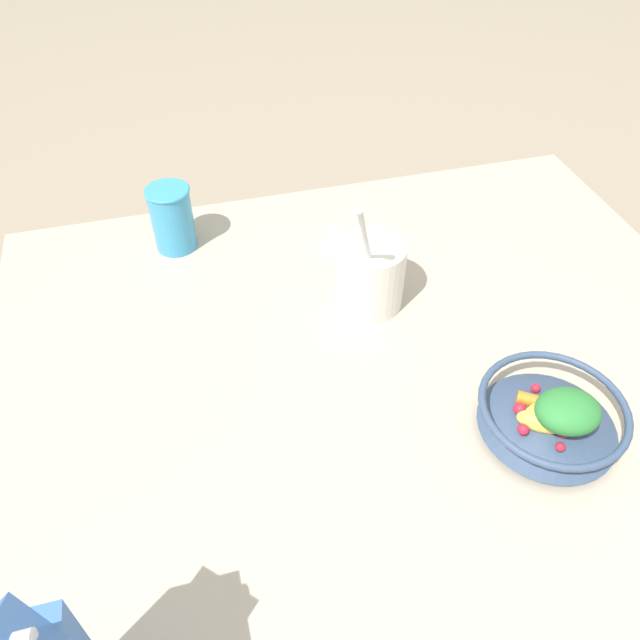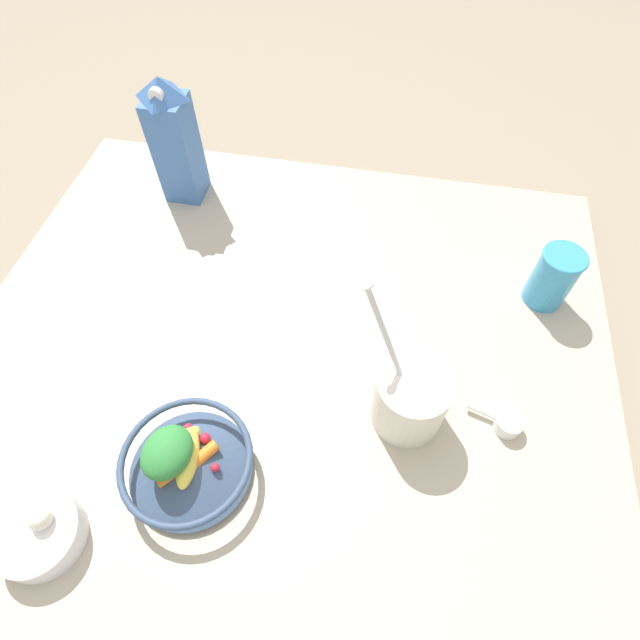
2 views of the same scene
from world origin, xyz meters
TOP-DOWN VIEW (x-y plane):
  - ground_plane at (0.00, 0.00)m, footprint 6.00×6.00m
  - countertop at (0.00, 0.00)m, footprint 1.10×1.10m
  - fruit_bowl at (-0.09, -0.17)m, footprint 0.19×0.19m
  - yogurt_tub at (0.21, -0.02)m, footprint 0.15×0.12m
  - drinking_cup at (0.44, 0.25)m, footprint 0.08×0.08m
  - measuring_scoop at (0.36, -0.01)m, footprint 0.08×0.04m

SIDE VIEW (x-z plane):
  - ground_plane at x=0.00m, z-range 0.00..0.00m
  - countertop at x=0.00m, z-range 0.00..0.04m
  - measuring_scoop at x=0.36m, z-range 0.04..0.06m
  - fruit_bowl at x=-0.09m, z-range 0.03..0.12m
  - drinking_cup at x=0.44m, z-range 0.04..0.16m
  - yogurt_tub at x=0.21m, z-range -0.02..0.22m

